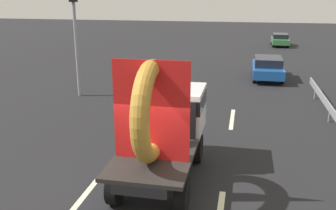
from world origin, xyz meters
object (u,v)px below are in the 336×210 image
(flatbed_truck, at_px, (164,120))
(traffic_light, at_px, (75,24))
(oncoming_car, at_px, (280,39))
(distant_sedan, at_px, (268,67))

(flatbed_truck, bearing_deg, traffic_light, 128.91)
(traffic_light, distance_m, oncoming_car, 24.41)
(distant_sedan, height_order, traffic_light, traffic_light)
(flatbed_truck, xyz_separation_m, traffic_light, (-6.06, 7.51, 1.98))
(flatbed_truck, height_order, distant_sedan, flatbed_truck)
(traffic_light, relative_size, oncoming_car, 1.53)
(flatbed_truck, xyz_separation_m, oncoming_car, (5.44, 28.82, -1.02))
(distant_sedan, xyz_separation_m, traffic_light, (-9.61, -5.99, 2.92))
(distant_sedan, bearing_deg, traffic_light, -148.06)
(traffic_light, bearing_deg, flatbed_truck, -51.09)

